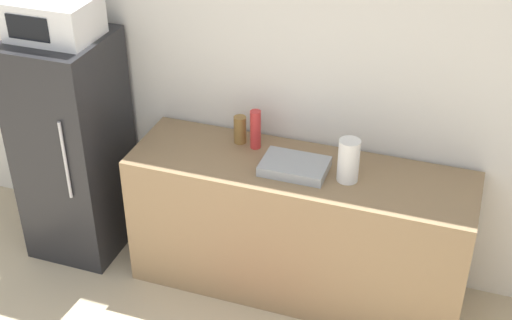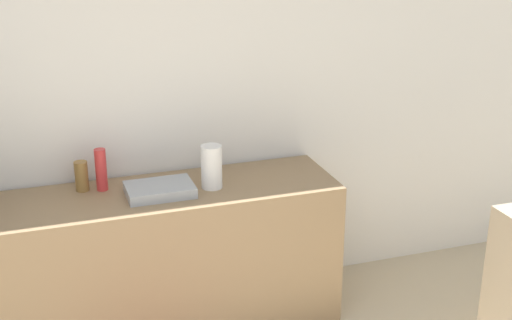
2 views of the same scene
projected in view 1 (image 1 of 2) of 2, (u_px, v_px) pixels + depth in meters
wall_back at (253, 72)px, 4.40m from camera, size 8.00×0.06×2.60m
refrigerator at (74, 147)px, 4.69m from camera, size 0.58×0.65×1.53m
microwave at (53, 18)px, 4.21m from camera, size 0.50×0.38×0.24m
counter at (298, 229)px, 4.45m from camera, size 2.08×0.61×0.91m
sink_basin at (295, 166)px, 4.16m from camera, size 0.39×0.27×0.06m
bottle_tall at (256, 129)px, 4.34m from camera, size 0.07×0.07×0.25m
bottle_short at (240, 130)px, 4.41m from camera, size 0.08×0.08×0.18m
paper_towel_roll at (349, 161)px, 4.03m from camera, size 0.12×0.12×0.26m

